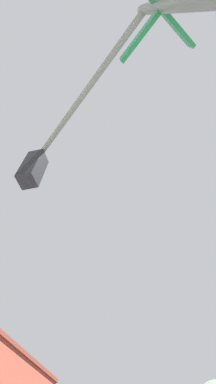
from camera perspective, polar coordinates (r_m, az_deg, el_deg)
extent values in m
cylinder|color=#474C47|center=(3.95, -6.17, 22.58)|extent=(1.76, 2.22, 0.09)
cube|color=black|center=(4.12, -17.95, 5.57)|extent=(0.28, 0.28, 0.80)
sphere|color=red|center=(4.41, -18.05, 5.97)|extent=(0.18, 0.18, 0.18)
sphere|color=orange|center=(4.21, -18.89, 4.19)|extent=(0.18, 0.18, 0.18)
sphere|color=green|center=(4.02, -19.82, 2.25)|extent=(0.18, 0.18, 0.18)
cube|color=#0F5128|center=(2.64, 13.41, 38.13)|extent=(0.71, 0.89, 0.20)
cube|color=#0F5128|center=(2.86, 12.37, 38.10)|extent=(0.81, 0.65, 0.20)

